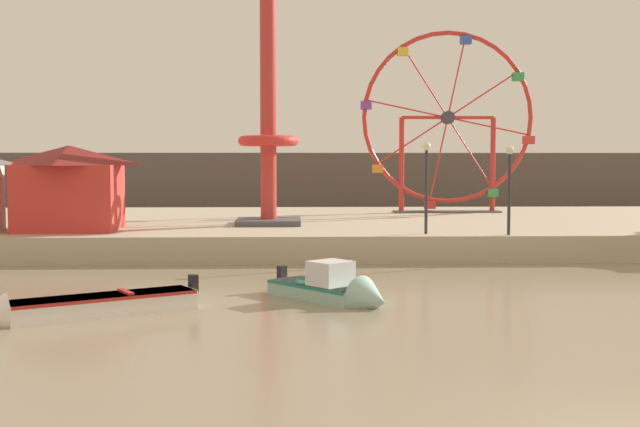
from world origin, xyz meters
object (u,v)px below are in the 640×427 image
object	(u,v)px
motorboat_seafoam	(338,290)
promenade_lamp_far	(509,176)
ferris_wheel_red_frame	(448,122)
promenade_lamp_near	(426,173)
carnival_booth_red_striped	(69,186)
motorboat_white_red_stripe	(68,308)
drop_tower_red_tower	(268,114)

from	to	relation	value
motorboat_seafoam	promenade_lamp_far	xyz separation A→B (m)	(6.91, 8.21, 2.95)
ferris_wheel_red_frame	promenade_lamp_near	xyz separation A→B (m)	(-3.26, -12.62, -2.57)
carnival_booth_red_striped	promenade_lamp_near	distance (m)	14.23
motorboat_white_red_stripe	drop_tower_red_tower	world-z (taller)	drop_tower_red_tower
carnival_booth_red_striped	promenade_lamp_near	size ratio (longest dim) A/B	1.27
motorboat_white_red_stripe	drop_tower_red_tower	xyz separation A→B (m)	(4.40, 15.66, 5.56)
carnival_booth_red_striped	promenade_lamp_far	bearing A→B (deg)	-12.20
carnival_booth_red_striped	motorboat_seafoam	bearing A→B (deg)	-50.19
motorboat_seafoam	drop_tower_red_tower	distance (m)	14.79
ferris_wheel_red_frame	drop_tower_red_tower	distance (m)	12.27
motorboat_white_red_stripe	ferris_wheel_red_frame	distance (m)	27.87
drop_tower_red_tower	promenade_lamp_far	xyz separation A→B (m)	(9.18, -5.32, -2.57)
motorboat_seafoam	promenade_lamp_far	world-z (taller)	promenade_lamp_far
motorboat_seafoam	ferris_wheel_red_frame	size ratio (longest dim) A/B	0.40
motorboat_white_red_stripe	carnival_booth_red_striped	distance (m)	13.76
ferris_wheel_red_frame	promenade_lamp_far	distance (m)	13.47
carnival_booth_red_striped	drop_tower_red_tower	bearing A→B (deg)	15.02
motorboat_white_red_stripe	drop_tower_red_tower	bearing A→B (deg)	-135.36
ferris_wheel_red_frame	carnival_booth_red_striped	size ratio (longest dim) A/B	2.20
motorboat_seafoam	ferris_wheel_red_frame	world-z (taller)	ferris_wheel_red_frame
ferris_wheel_red_frame	drop_tower_red_tower	world-z (taller)	drop_tower_red_tower
ferris_wheel_red_frame	promenade_lamp_far	bearing A→B (deg)	-91.00
motorboat_seafoam	motorboat_white_red_stripe	xyz separation A→B (m)	(-6.68, -2.13, -0.04)
drop_tower_red_tower	carnival_booth_red_striped	distance (m)	8.86
motorboat_white_red_stripe	promenade_lamp_far	xyz separation A→B (m)	(13.58, 10.34, 2.99)
ferris_wheel_red_frame	motorboat_seafoam	bearing A→B (deg)	-108.43
drop_tower_red_tower	carnival_booth_red_striped	size ratio (longest dim) A/B	2.87
motorboat_white_red_stripe	carnival_booth_red_striped	xyz separation A→B (m)	(-3.51, 13.07, 2.52)
ferris_wheel_red_frame	carnival_booth_red_striped	xyz separation A→B (m)	(-17.32, -10.48, -3.12)
motorboat_seafoam	drop_tower_red_tower	bearing A→B (deg)	148.99
motorboat_seafoam	motorboat_white_red_stripe	distance (m)	7.01
promenade_lamp_near	ferris_wheel_red_frame	bearing A→B (deg)	75.50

